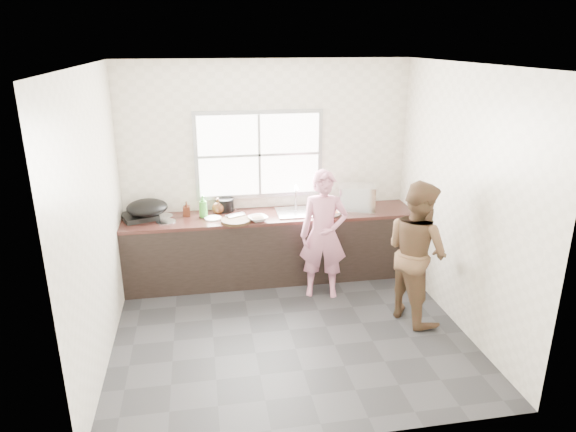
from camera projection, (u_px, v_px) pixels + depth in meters
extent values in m
cube|color=#29292C|center=(289.00, 330.00, 5.43)|extent=(3.60, 3.20, 0.01)
cube|color=silver|center=(290.00, 64.00, 4.54)|extent=(3.60, 3.20, 0.01)
cube|color=silver|center=(267.00, 170.00, 6.48)|extent=(3.60, 0.01, 2.70)
cube|color=beige|center=(95.00, 220.00, 4.69)|extent=(0.01, 3.20, 2.70)
cube|color=beige|center=(462.00, 199.00, 5.28)|extent=(0.01, 3.20, 2.70)
cube|color=silver|center=(331.00, 282.00, 3.49)|extent=(3.60, 0.01, 2.70)
cube|color=black|center=(271.00, 248.00, 6.49)|extent=(3.60, 0.62, 0.82)
cube|color=#351A15|center=(271.00, 216.00, 6.35)|extent=(3.60, 0.64, 0.04)
cube|color=silver|center=(299.00, 212.00, 6.40)|extent=(0.55, 0.45, 0.02)
cylinder|color=silver|center=(296.00, 197.00, 6.54)|extent=(0.02, 0.02, 0.30)
cube|color=#9EA0A5|center=(259.00, 155.00, 6.38)|extent=(1.60, 0.05, 1.10)
cube|color=white|center=(259.00, 155.00, 6.36)|extent=(1.50, 0.01, 1.00)
imported|color=pink|center=(324.00, 239.00, 5.97)|extent=(0.58, 0.45, 1.43)
imported|color=brown|center=(417.00, 252.00, 5.45)|extent=(0.80, 0.90, 1.55)
cylinder|color=#322313|center=(236.00, 221.00, 6.07)|extent=(0.36, 0.36, 0.04)
cube|color=#A7AAAE|center=(236.00, 215.00, 6.19)|extent=(0.25, 0.20, 0.01)
imported|color=white|center=(258.00, 219.00, 6.11)|extent=(0.29, 0.29, 0.06)
imported|color=silver|center=(333.00, 214.00, 6.28)|extent=(0.20, 0.20, 0.05)
imported|color=white|center=(327.00, 212.00, 6.34)|extent=(0.20, 0.20, 0.06)
cylinder|color=black|center=(225.00, 205.00, 6.44)|extent=(0.23, 0.23, 0.16)
cylinder|color=white|center=(213.00, 218.00, 6.18)|extent=(0.22, 0.22, 0.02)
imported|color=green|center=(203.00, 206.00, 6.20)|extent=(0.14, 0.14, 0.28)
imported|color=#451E11|center=(187.00, 209.00, 6.26)|extent=(0.08, 0.08, 0.17)
imported|color=#472511|center=(218.00, 206.00, 6.36)|extent=(0.16, 0.16, 0.18)
cylinder|color=silver|center=(205.00, 208.00, 6.41)|extent=(0.09, 0.09, 0.10)
cube|color=black|center=(139.00, 216.00, 6.18)|extent=(0.50, 0.50, 0.06)
ellipsoid|color=black|center=(147.00, 208.00, 6.11)|extent=(0.52, 0.52, 0.18)
cube|color=silver|center=(356.00, 198.00, 6.41)|extent=(0.50, 0.39, 0.33)
cylinder|color=silver|center=(162.00, 216.00, 6.26)|extent=(0.33, 0.33, 0.01)
cylinder|color=silver|center=(166.00, 222.00, 6.08)|extent=(0.29, 0.29, 0.01)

